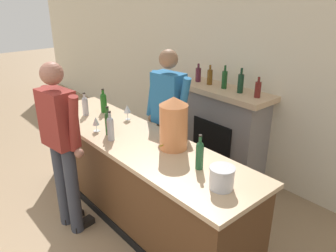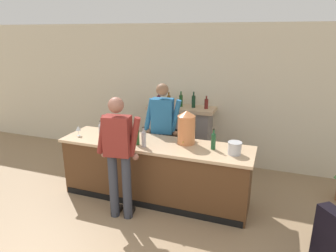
{
  "view_description": "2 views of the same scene",
  "coord_description": "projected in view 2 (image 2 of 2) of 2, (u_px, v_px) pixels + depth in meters",
  "views": [
    {
      "loc": [
        2.6,
        0.42,
        2.35
      ],
      "look_at": [
        0.09,
        2.58,
        0.98
      ],
      "focal_mm": 35.0,
      "sensor_mm": 36.0,
      "label": 1
    },
    {
      "loc": [
        1.69,
        -1.84,
        2.58
      ],
      "look_at": [
        0.17,
        2.38,
        1.17
      ],
      "focal_mm": 32.0,
      "sensor_mm": 36.0,
      "label": 2
    }
  ],
  "objects": [
    {
      "name": "wall_back_panel",
      "position": [
        186.0,
        94.0,
        6.06
      ],
      "size": [
        12.0,
        0.07,
        2.75
      ],
      "color": "beige",
      "rests_on": "ground_plane"
    },
    {
      "name": "bar_counter",
      "position": [
        155.0,
        171.0,
        4.76
      ],
      "size": [
        3.01,
        0.77,
        0.95
      ],
      "color": "#55341D",
      "rests_on": "ground_plane"
    },
    {
      "name": "fireplace_stone",
      "position": [
        181.0,
        134.0,
        6.06
      ],
      "size": [
        1.32,
        0.52,
        1.49
      ],
      "color": "gray",
      "rests_on": "ground_plane"
    },
    {
      "name": "person_customer",
      "position": [
        119.0,
        154.0,
        4.1
      ],
      "size": [
        0.65,
        0.34,
        1.78
      ],
      "color": "#363944",
      "rests_on": "ground_plane"
    },
    {
      "name": "person_bartender",
      "position": [
        162.0,
        129.0,
        5.12
      ],
      "size": [
        0.65,
        0.34,
        1.78
      ],
      "color": "#474137",
      "rests_on": "ground_plane"
    },
    {
      "name": "copper_dispenser",
      "position": [
        186.0,
        127.0,
        4.52
      ],
      "size": [
        0.27,
        0.31,
        0.52
      ],
      "color": "#D07B48",
      "rests_on": "bar_counter"
    },
    {
      "name": "ice_bucket_steel",
      "position": [
        235.0,
        148.0,
        4.16
      ],
      "size": [
        0.2,
        0.2,
        0.18
      ],
      "color": "silver",
      "rests_on": "bar_counter"
    },
    {
      "name": "wine_bottle_merlot_tall",
      "position": [
        144.0,
        138.0,
        4.41
      ],
      "size": [
        0.07,
        0.07,
        0.31
      ],
      "color": "#A7AEB9",
      "rests_on": "bar_counter"
    },
    {
      "name": "wine_bottle_riesling_slim",
      "position": [
        137.0,
        136.0,
        4.51
      ],
      "size": [
        0.07,
        0.07,
        0.31
      ],
      "color": "#235023",
      "rests_on": "bar_counter"
    },
    {
      "name": "wine_bottle_cabernet_heavy",
      "position": [
        213.0,
        140.0,
        4.33
      ],
      "size": [
        0.07,
        0.07,
        0.31
      ],
      "color": "#1D4F2B",
      "rests_on": "bar_counter"
    },
    {
      "name": "wine_bottle_burgundy_dark",
      "position": [
        101.0,
        130.0,
        4.82
      ],
      "size": [
        0.07,
        0.07,
        0.28
      ],
      "color": "#ABAAB0",
      "rests_on": "bar_counter"
    },
    {
      "name": "wine_bottle_port_short",
      "position": [
        111.0,
        126.0,
        5.0
      ],
      "size": [
        0.08,
        0.08,
        0.3
      ],
      "color": "#195717",
      "rests_on": "bar_counter"
    },
    {
      "name": "wine_glass_back_row",
      "position": [
        78.0,
        128.0,
        4.9
      ],
      "size": [
        0.08,
        0.08,
        0.17
      ],
      "color": "silver",
      "rests_on": "bar_counter"
    },
    {
      "name": "wine_glass_front_left",
      "position": [
        126.0,
        137.0,
        4.52
      ],
      "size": [
        0.07,
        0.07,
        0.16
      ],
      "color": "silver",
      "rests_on": "bar_counter"
    },
    {
      "name": "wine_glass_by_dispenser",
      "position": [
        135.0,
        127.0,
        4.94
      ],
      "size": [
        0.08,
        0.08,
        0.18
      ],
      "color": "silver",
      "rests_on": "bar_counter"
    }
  ]
}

